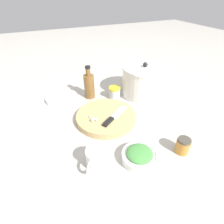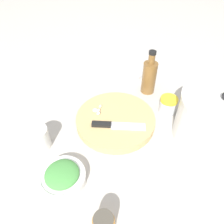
{
  "view_description": "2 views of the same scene",
  "coord_description": "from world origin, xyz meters",
  "px_view_note": "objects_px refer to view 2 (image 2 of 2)",
  "views": [
    {
      "loc": [
        0.62,
        -0.29,
        0.57
      ],
      "look_at": [
        -0.01,
        -0.01,
        0.07
      ],
      "focal_mm": 28.0,
      "sensor_mm": 36.0,
      "label": 1
    },
    {
      "loc": [
        0.43,
        0.32,
        0.63
      ],
      "look_at": [
        -0.03,
        -0.04,
        0.07
      ],
      "focal_mm": 35.0,
      "sensor_mm": 36.0,
      "label": 2
    }
  ],
  "objects_px": {
    "garlic_cloves": "(97,110)",
    "spice_jar": "(168,105)",
    "coffee_mug": "(38,138)",
    "honey_jar": "(104,224)",
    "cutting_board": "(116,120)",
    "herb_bowl": "(63,176)",
    "plate_stack": "(123,73)",
    "stock_pot": "(216,119)",
    "chef_knife": "(115,125)",
    "oil_bottle": "(149,76)"
  },
  "relations": [
    {
      "from": "cutting_board",
      "to": "herb_bowl",
      "type": "xyz_separation_m",
      "value": [
        0.3,
        0.02,
        0.01
      ]
    },
    {
      "from": "chef_knife",
      "to": "oil_bottle",
      "type": "relative_size",
      "value": 0.9
    },
    {
      "from": "cutting_board",
      "to": "stock_pot",
      "type": "xyz_separation_m",
      "value": [
        -0.15,
        0.31,
        0.08
      ]
    },
    {
      "from": "herb_bowl",
      "to": "honey_jar",
      "type": "relative_size",
      "value": 2.05
    },
    {
      "from": "chef_knife",
      "to": "honey_jar",
      "type": "bearing_deg",
      "value": -2.15
    },
    {
      "from": "garlic_cloves",
      "to": "stock_pot",
      "type": "xyz_separation_m",
      "value": [
        -0.17,
        0.39,
        0.05
      ]
    },
    {
      "from": "honey_jar",
      "to": "stock_pot",
      "type": "bearing_deg",
      "value": 167.45
    },
    {
      "from": "chef_knife",
      "to": "herb_bowl",
      "type": "xyz_separation_m",
      "value": [
        0.26,
        -0.01,
        -0.01
      ]
    },
    {
      "from": "coffee_mug",
      "to": "plate_stack",
      "type": "height_order",
      "value": "coffee_mug"
    },
    {
      "from": "garlic_cloves",
      "to": "honey_jar",
      "type": "bearing_deg",
      "value": 42.26
    },
    {
      "from": "herb_bowl",
      "to": "spice_jar",
      "type": "xyz_separation_m",
      "value": [
        -0.48,
        0.11,
        0.01
      ]
    },
    {
      "from": "chef_knife",
      "to": "oil_bottle",
      "type": "distance_m",
      "value": 0.3
    },
    {
      "from": "plate_stack",
      "to": "stock_pot",
      "type": "distance_m",
      "value": 0.51
    },
    {
      "from": "cutting_board",
      "to": "chef_knife",
      "type": "relative_size",
      "value": 1.7
    },
    {
      "from": "herb_bowl",
      "to": "honey_jar",
      "type": "bearing_deg",
      "value": 79.9
    },
    {
      "from": "plate_stack",
      "to": "stock_pot",
      "type": "height_order",
      "value": "stock_pot"
    },
    {
      "from": "cutting_board",
      "to": "coffee_mug",
      "type": "distance_m",
      "value": 0.29
    },
    {
      "from": "spice_jar",
      "to": "stock_pot",
      "type": "xyz_separation_m",
      "value": [
        0.03,
        0.18,
        0.05
      ]
    },
    {
      "from": "cutting_board",
      "to": "chef_knife",
      "type": "xyz_separation_m",
      "value": [
        0.04,
        0.03,
        0.02
      ]
    },
    {
      "from": "spice_jar",
      "to": "coffee_mug",
      "type": "relative_size",
      "value": 0.8
    },
    {
      "from": "plate_stack",
      "to": "stock_pot",
      "type": "relative_size",
      "value": 0.72
    },
    {
      "from": "oil_bottle",
      "to": "plate_stack",
      "type": "bearing_deg",
      "value": -104.4
    },
    {
      "from": "spice_jar",
      "to": "stock_pot",
      "type": "distance_m",
      "value": 0.19
    },
    {
      "from": "stock_pot",
      "to": "coffee_mug",
      "type": "bearing_deg",
      "value": -48.79
    },
    {
      "from": "cutting_board",
      "to": "coffee_mug",
      "type": "xyz_separation_m",
      "value": [
        0.25,
        -0.15,
        0.03
      ]
    },
    {
      "from": "herb_bowl",
      "to": "stock_pot",
      "type": "distance_m",
      "value": 0.54
    },
    {
      "from": "honey_jar",
      "to": "stock_pot",
      "type": "xyz_separation_m",
      "value": [
        -0.48,
        0.11,
        0.06
      ]
    },
    {
      "from": "chef_knife",
      "to": "garlic_cloves",
      "type": "relative_size",
      "value": 3.2
    },
    {
      "from": "plate_stack",
      "to": "stock_pot",
      "type": "xyz_separation_m",
      "value": [
        0.14,
        0.49,
        0.08
      ]
    },
    {
      "from": "stock_pot",
      "to": "chef_knife",
      "type": "bearing_deg",
      "value": -56.56
    },
    {
      "from": "cutting_board",
      "to": "stock_pot",
      "type": "height_order",
      "value": "stock_pot"
    },
    {
      "from": "herb_bowl",
      "to": "honey_jar",
      "type": "xyz_separation_m",
      "value": [
        0.03,
        0.19,
        0.01
      ]
    },
    {
      "from": "cutting_board",
      "to": "oil_bottle",
      "type": "xyz_separation_m",
      "value": [
        -0.25,
        -0.0,
        0.06
      ]
    },
    {
      "from": "spice_jar",
      "to": "stock_pot",
      "type": "relative_size",
      "value": 0.27
    },
    {
      "from": "garlic_cloves",
      "to": "coffee_mug",
      "type": "relative_size",
      "value": 0.62
    },
    {
      "from": "herb_bowl",
      "to": "oil_bottle",
      "type": "xyz_separation_m",
      "value": [
        -0.55,
        -0.02,
        0.05
      ]
    },
    {
      "from": "oil_bottle",
      "to": "coffee_mug",
      "type": "bearing_deg",
      "value": -15.79
    },
    {
      "from": "herb_bowl",
      "to": "stock_pot",
      "type": "relative_size",
      "value": 0.53
    },
    {
      "from": "spice_jar",
      "to": "stock_pot",
      "type": "height_order",
      "value": "stock_pot"
    },
    {
      "from": "honey_jar",
      "to": "spice_jar",
      "type": "bearing_deg",
      "value": -171.51
    },
    {
      "from": "garlic_cloves",
      "to": "spice_jar",
      "type": "xyz_separation_m",
      "value": [
        -0.2,
        0.21,
        -0.0
      ]
    },
    {
      "from": "plate_stack",
      "to": "oil_bottle",
      "type": "relative_size",
      "value": 0.96
    },
    {
      "from": "garlic_cloves",
      "to": "honey_jar",
      "type": "xyz_separation_m",
      "value": [
        0.31,
        0.28,
        -0.01
      ]
    },
    {
      "from": "plate_stack",
      "to": "oil_bottle",
      "type": "bearing_deg",
      "value": 75.6
    },
    {
      "from": "chef_knife",
      "to": "plate_stack",
      "type": "distance_m",
      "value": 0.39
    },
    {
      "from": "spice_jar",
      "to": "plate_stack",
      "type": "distance_m",
      "value": 0.33
    },
    {
      "from": "spice_jar",
      "to": "herb_bowl",
      "type": "bearing_deg",
      "value": -13.16
    },
    {
      "from": "cutting_board",
      "to": "honey_jar",
      "type": "relative_size",
      "value": 4.41
    },
    {
      "from": "oil_bottle",
      "to": "stock_pot",
      "type": "distance_m",
      "value": 0.33
    },
    {
      "from": "coffee_mug",
      "to": "honey_jar",
      "type": "distance_m",
      "value": 0.36
    }
  ]
}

